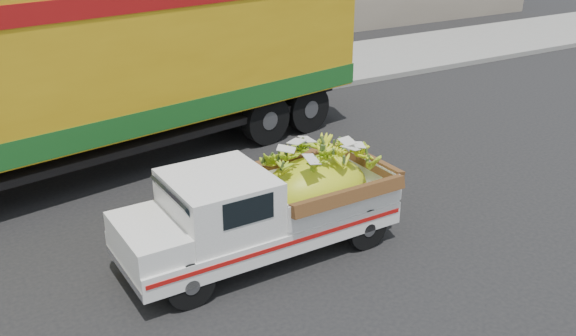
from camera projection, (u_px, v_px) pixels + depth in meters
ground at (245, 264)px, 9.46m from camera, size 100.00×100.00×0.00m
curb at (108, 123)px, 15.00m from camera, size 60.00×0.25×0.15m
sidewalk at (85, 101)px, 16.66m from camera, size 60.00×4.00×0.14m
pickup_truck at (278, 203)px, 9.56m from camera, size 4.19×1.61×1.46m
semi_trailer at (84, 65)px, 11.82m from camera, size 12.08×4.55×3.80m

